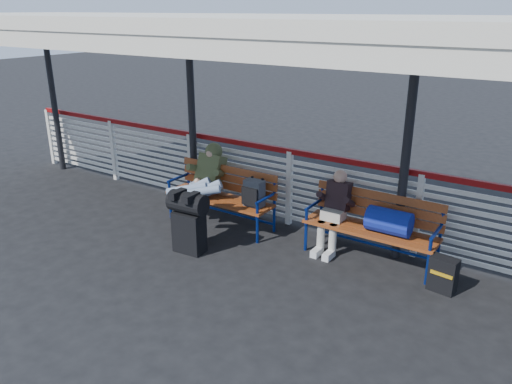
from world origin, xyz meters
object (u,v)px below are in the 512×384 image
Objects in this scene: luggage_stack at (189,220)px; bench_left at (230,191)px; bench_right at (381,221)px; suitcase_side at (443,274)px; companion_person at (334,210)px; traveler_man at (200,185)px.

bench_left reaches higher than luggage_stack.
luggage_stack is 2.61m from bench_right.
bench_left and bench_right have the same top height.
suitcase_side is at bearing 10.91° from luggage_stack.
bench_right is (2.37, 0.15, 0.01)m from bench_left.
luggage_stack reaches higher than suitcase_side.
companion_person is at bearing 31.29° from luggage_stack.
bench_left is at bearing 88.31° from luggage_stack.
companion_person is (2.00, 0.49, -0.13)m from traveler_man.
luggage_stack is 0.78× the size of companion_person.
bench_left is 1.10× the size of traveler_man.
bench_right is at bearing 169.53° from suitcase_side.
luggage_stack is 1.04m from bench_left.
suitcase_side is (3.60, 0.20, -0.51)m from traveler_man.
bench_right reaches higher than suitcase_side.
bench_right is (2.32, 1.19, 0.11)m from luggage_stack.
luggage_stack is 0.49× the size of bench_left.
traveler_man is 2.06m from companion_person.
bench_left is 0.49m from traveler_man.
traveler_man reaches higher than suitcase_side.
traveler_man is (-0.30, -0.35, 0.15)m from bench_left.
luggage_stack is at bearing -156.99° from suitcase_side.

